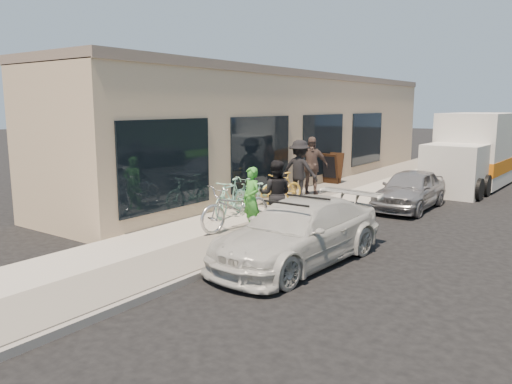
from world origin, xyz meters
The scene contains 17 objects.
ground centered at (0.00, 0.00, 0.00)m, with size 120.00×120.00×0.00m, color black.
sidewalk centered at (-2.00, 3.00, 0.07)m, with size 3.00×34.00×0.15m, color #A7A196.
curb centered at (-0.45, 3.00, 0.07)m, with size 0.12×34.00×0.13m, color gray.
storefront centered at (-5.24, 7.99, 2.12)m, with size 3.60×20.00×4.22m.
bike_rack centered at (-3.04, 2.43, 0.62)m, with size 0.21×0.53×0.77m.
sandwich_board centered at (-3.22, 8.18, 0.72)m, with size 0.69×0.70×1.12m.
sedan_white centered at (0.50, -0.44, 0.61)m, with size 2.06×4.33×1.26m.
sedan_silver centered at (0.53, 5.91, 0.59)m, with size 1.38×3.44×1.17m, color gray.
moving_truck centered at (1.06, 11.17, 1.22)m, with size 2.29×5.66×2.75m.
tandem_bike centered at (-1.73, 0.48, 0.69)m, with size 0.71×2.04×1.07m, color silver.
woman_rider centered at (-1.41, 0.64, 0.89)m, with size 0.54×0.35×1.48m, color green.
man_standing centered at (-1.10, 1.19, 0.95)m, with size 0.78×0.61×1.61m, color black.
cruiser_bike_a centered at (-2.74, 1.53, 0.64)m, with size 0.46×1.63×0.98m, color #90D6BA.
cruiser_bike_b centered at (-3.01, 2.97, 0.59)m, with size 0.59×1.69×0.89m, color #90D6BA.
cruiser_bike_c centered at (-2.64, 3.83, 0.61)m, with size 0.43×1.52×0.91m, color gold.
bystander_a centered at (-2.53, 4.68, 1.07)m, with size 1.19×0.68×1.84m, color black.
bystander_b centered at (-2.62, 5.57, 1.09)m, with size 1.11×0.46×1.89m, color brown.
Camera 1 is at (5.28, -8.49, 3.01)m, focal length 35.00 mm.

